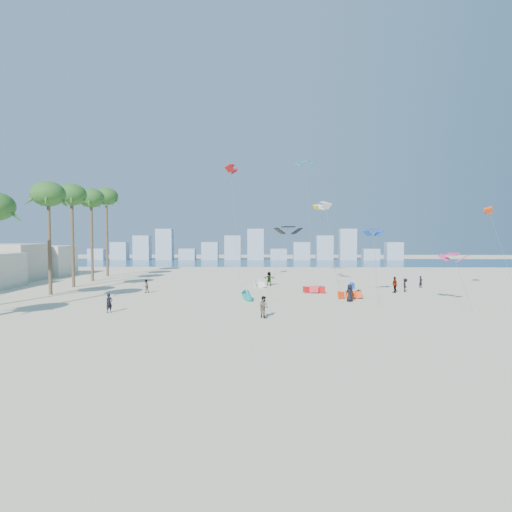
{
  "coord_description": "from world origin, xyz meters",
  "views": [
    {
      "loc": [
        4.09,
        -31.52,
        6.99
      ],
      "look_at": [
        3.0,
        16.0,
        4.5
      ],
      "focal_mm": 29.45,
      "sensor_mm": 36.0,
      "label": 1
    }
  ],
  "objects": [
    {
      "name": "kitesurfer_near",
      "position": [
        -9.8,
        5.13,
        0.86
      ],
      "size": [
        0.7,
        0.75,
        1.72
      ],
      "primitive_type": "imported",
      "rotation": [
        0.0,
        0.0,
        0.94
      ],
      "color": "black",
      "rests_on": "ground"
    },
    {
      "name": "distant_skyline",
      "position": [
        -1.19,
        82.0,
        3.09
      ],
      "size": [
        85.0,
        3.0,
        8.4
      ],
      "color": "#9EADBF",
      "rests_on": "ground"
    },
    {
      "name": "kitesurfers_far",
      "position": [
        10.62,
        19.87,
        0.89
      ],
      "size": [
        35.27,
        14.45,
        1.9
      ],
      "color": "black",
      "rests_on": "ground"
    },
    {
      "name": "flying_kites",
      "position": [
        12.15,
        21.64,
        11.36
      ],
      "size": [
        34.49,
        28.18,
        18.57
      ],
      "color": "black",
      "rests_on": "ground"
    },
    {
      "name": "grounded_kites",
      "position": [
        8.6,
        17.09,
        0.42
      ],
      "size": [
        13.95,
        14.12,
        0.93
      ],
      "color": "#0B8984",
      "rests_on": "ground"
    },
    {
      "name": "ocean",
      "position": [
        0.0,
        72.0,
        0.01
      ],
      "size": [
        220.0,
        220.0,
        0.0
      ],
      "primitive_type": "plane",
      "color": "navy",
      "rests_on": "ground"
    },
    {
      "name": "kitesurfer_mid",
      "position": [
        3.92,
        3.24,
        0.92
      ],
      "size": [
        1.1,
        1.13,
        1.83
      ],
      "primitive_type": "imported",
      "rotation": [
        0.0,
        0.0,
        2.25
      ],
      "color": "gray",
      "rests_on": "ground"
    },
    {
      "name": "palm_row",
      "position": [
        -21.45,
        16.18,
        11.44
      ],
      "size": [
        6.18,
        44.8,
        14.98
      ],
      "color": "brown",
      "rests_on": "ground"
    },
    {
      "name": "ground",
      "position": [
        0.0,
        0.0,
        0.0
      ],
      "size": [
        220.0,
        220.0,
        0.0
      ],
      "primitive_type": "plane",
      "color": "beige",
      "rests_on": "ground"
    }
  ]
}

